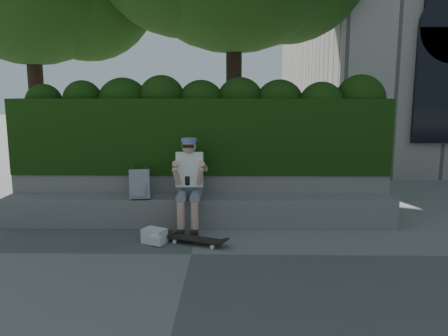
{
  "coord_description": "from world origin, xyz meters",
  "views": [
    {
      "loc": [
        0.51,
        -5.29,
        2.0
      ],
      "look_at": [
        0.4,
        1.0,
        0.95
      ],
      "focal_mm": 35.0,
      "sensor_mm": 36.0,
      "label": 1
    }
  ],
  "objects_px": {
    "skateboard": "(196,239)",
    "backpack_plaid": "(139,184)",
    "person": "(189,180)",
    "backpack_ground": "(154,236)"
  },
  "relations": [
    {
      "from": "skateboard",
      "to": "backpack_plaid",
      "type": "bearing_deg",
      "value": 161.58
    },
    {
      "from": "person",
      "to": "skateboard",
      "type": "relative_size",
      "value": 1.68
    },
    {
      "from": "backpack_plaid",
      "to": "backpack_ground",
      "type": "relative_size",
      "value": 1.47
    },
    {
      "from": "person",
      "to": "skateboard",
      "type": "distance_m",
      "value": 0.98
    },
    {
      "from": "person",
      "to": "skateboard",
      "type": "xyz_separation_m",
      "value": [
        0.15,
        -0.69,
        -0.68
      ]
    },
    {
      "from": "person",
      "to": "backpack_plaid",
      "type": "relative_size",
      "value": 3.1
    },
    {
      "from": "skateboard",
      "to": "backpack_ground",
      "type": "height_order",
      "value": "backpack_ground"
    },
    {
      "from": "backpack_plaid",
      "to": "person",
      "type": "bearing_deg",
      "value": -17.18
    },
    {
      "from": "person",
      "to": "backpack_ground",
      "type": "bearing_deg",
      "value": -124.24
    },
    {
      "from": "person",
      "to": "backpack_plaid",
      "type": "height_order",
      "value": "person"
    }
  ]
}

